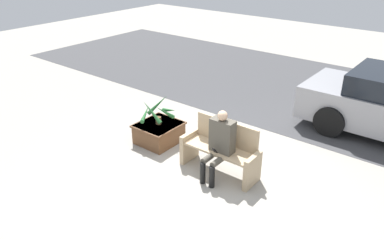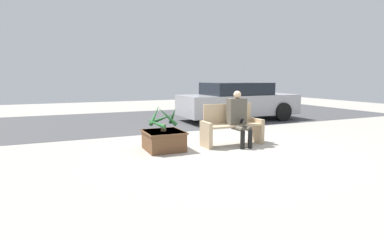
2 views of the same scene
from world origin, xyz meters
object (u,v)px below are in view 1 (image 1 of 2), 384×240
(planter_box, at_px, (159,132))
(bench, at_px, (221,150))
(person_seated, at_px, (220,141))
(potted_plant, at_px, (158,111))

(planter_box, bearing_deg, bench, -3.70)
(person_seated, xyz_separation_m, potted_plant, (-1.77, 0.28, -0.01))
(planter_box, bearing_deg, potted_plant, 150.03)
(bench, height_order, person_seated, person_seated)
(person_seated, bearing_deg, bench, 115.05)
(bench, height_order, potted_plant, potted_plant)
(person_seated, xyz_separation_m, planter_box, (-1.76, 0.28, -0.49))
(bench, xyz_separation_m, planter_box, (-1.68, 0.11, -0.22))
(bench, relative_size, person_seated, 1.16)
(bench, distance_m, person_seated, 0.34)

